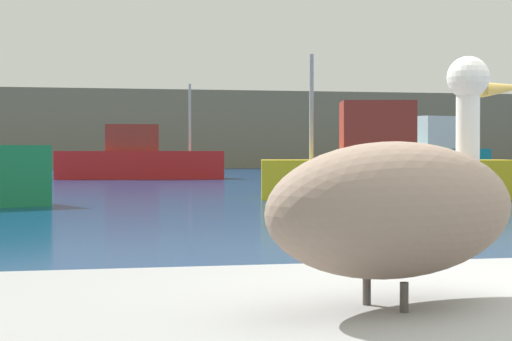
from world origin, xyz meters
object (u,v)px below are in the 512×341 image
(pelican, at_px, (399,206))
(fishing_boat_yellow, at_px, (384,167))
(fishing_boat_red, at_px, (139,160))
(fishing_boat_teal, at_px, (439,156))

(pelican, height_order, fishing_boat_yellow, fishing_boat_yellow)
(fishing_boat_yellow, bearing_deg, pelican, 81.75)
(fishing_boat_red, bearing_deg, fishing_boat_yellow, -67.94)
(fishing_boat_red, height_order, fishing_boat_yellow, fishing_boat_red)
(fishing_boat_teal, xyz_separation_m, fishing_boat_yellow, (-8.17, -15.02, -0.21))
(pelican, distance_m, fishing_boat_red, 38.90)
(fishing_boat_teal, distance_m, fishing_boat_red, 14.20)
(pelican, height_order, fishing_boat_red, fishing_boat_red)
(pelican, relative_size, fishing_boat_red, 0.17)
(fishing_boat_red, xyz_separation_m, fishing_boat_yellow, (5.58, -18.57, -0.02))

